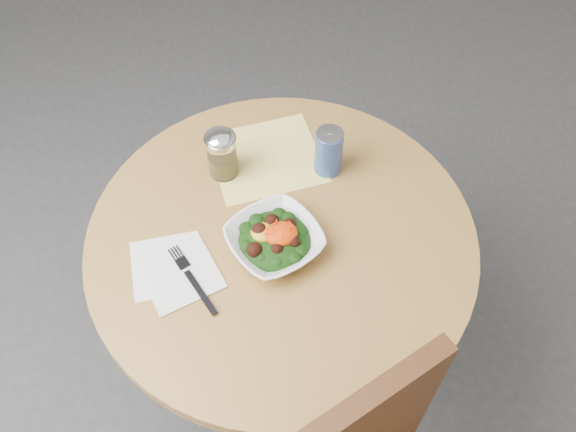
# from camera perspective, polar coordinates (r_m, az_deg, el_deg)

# --- Properties ---
(ground) EXTENTS (6.00, 6.00, 0.00)m
(ground) POSITION_cam_1_polar(r_m,az_deg,el_deg) (2.13, -0.42, -13.03)
(ground) COLOR #313134
(ground) RESTS_ON ground
(table) EXTENTS (0.90, 0.90, 0.75)m
(table) POSITION_cam_1_polar(r_m,az_deg,el_deg) (1.64, -0.53, -5.63)
(table) COLOR black
(table) RESTS_ON ground
(cloth_napkin) EXTENTS (0.26, 0.24, 0.00)m
(cloth_napkin) POSITION_cam_1_polar(r_m,az_deg,el_deg) (1.61, -1.92, 5.17)
(cloth_napkin) COLOR yellow
(cloth_napkin) RESTS_ON table
(paper_napkins) EXTENTS (0.20, 0.21, 0.00)m
(paper_napkins) POSITION_cam_1_polar(r_m,az_deg,el_deg) (1.44, -10.11, -4.71)
(paper_napkins) COLOR silver
(paper_napkins) RESTS_ON table
(salad_bowl) EXTENTS (0.25, 0.25, 0.08)m
(salad_bowl) POSITION_cam_1_polar(r_m,az_deg,el_deg) (1.43, -1.20, -2.12)
(salad_bowl) COLOR white
(salad_bowl) RESTS_ON table
(fork) EXTENTS (0.07, 0.20, 0.00)m
(fork) POSITION_cam_1_polar(r_m,az_deg,el_deg) (1.42, -8.60, -5.43)
(fork) COLOR black
(fork) RESTS_ON table
(spice_shaker) EXTENTS (0.08, 0.08, 0.14)m
(spice_shaker) POSITION_cam_1_polar(r_m,az_deg,el_deg) (1.54, -5.90, 5.52)
(spice_shaker) COLOR silver
(spice_shaker) RESTS_ON table
(beverage_can) EXTENTS (0.07, 0.07, 0.13)m
(beverage_can) POSITION_cam_1_polar(r_m,az_deg,el_deg) (1.54, 3.63, 5.75)
(beverage_can) COLOR navy
(beverage_can) RESTS_ON table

